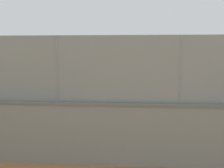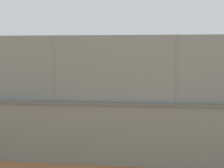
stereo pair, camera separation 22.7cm
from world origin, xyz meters
name	(u,v)px [view 1 (the left image)]	position (x,y,z in m)	size (l,w,h in m)	color
ground_plane	(125,95)	(0.00, 0.00, 0.00)	(260.00, 260.00, 0.00)	#A36B42
perimeter_wall	(117,133)	(-0.05, 12.96, 0.89)	(24.03, 1.03, 1.76)	gray
fence_panel_on_wall	(118,69)	(-0.05, 12.96, 2.67)	(23.61, 0.67, 1.83)	gray
player_at_service_line	(123,81)	(0.22, -1.23, 0.89)	(0.70, 1.23, 1.53)	navy
player_foreground_swinging	(181,88)	(-3.49, 2.65, 0.90)	(0.99, 0.81, 1.53)	#B2B2B2
player_crossing_court	(50,81)	(5.70, -0.96, 0.92)	(1.11, 0.70, 1.57)	#591919
sports_ball	(118,97)	(0.48, 0.83, 0.04)	(0.08, 0.08, 0.08)	#3399D8
spare_ball_by_wall	(170,147)	(-1.68, 11.69, 0.09)	(0.18, 0.18, 0.18)	white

